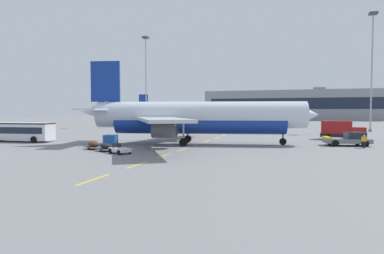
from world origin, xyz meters
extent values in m
plane|color=slate|center=(40.00, 40.00, 0.00)|extent=(400.00, 400.00, 0.00)
cube|color=yellow|center=(18.00, -5.00, 0.00)|extent=(0.24, 4.00, 0.01)
cube|color=yellow|center=(18.00, 1.72, 0.00)|extent=(0.24, 4.00, 0.01)
cube|color=yellow|center=(18.00, 8.04, 0.00)|extent=(0.24, 4.00, 0.01)
cube|color=yellow|center=(18.00, 14.03, 0.00)|extent=(0.24, 4.00, 0.01)
cube|color=yellow|center=(18.00, 20.60, 0.00)|extent=(0.24, 4.00, 0.01)
cube|color=yellow|center=(18.00, 26.11, 0.00)|extent=(0.24, 4.00, 0.01)
cube|color=yellow|center=(18.00, 32.84, 0.00)|extent=(0.24, 4.00, 0.01)
cube|color=yellow|center=(18.00, 39.21, 0.00)|extent=(0.24, 4.00, 0.01)
cube|color=yellow|center=(18.00, 45.85, 0.00)|extent=(0.24, 4.00, 0.01)
cube|color=yellow|center=(18.00, 51.89, 0.00)|extent=(0.24, 4.00, 0.01)
cube|color=yellow|center=(18.00, 57.58, 0.00)|extent=(0.24, 4.00, 0.01)
cube|color=yellow|center=(18.00, 63.92, 0.00)|extent=(0.24, 4.00, 0.01)
cube|color=yellow|center=(18.00, 71.18, 0.00)|extent=(0.24, 4.00, 0.01)
cube|color=yellow|center=(18.00, 78.19, 0.00)|extent=(0.24, 4.00, 0.01)
cube|color=yellow|center=(18.00, 84.93, 0.00)|extent=(0.24, 4.00, 0.01)
cube|color=#B21414|center=(18.00, 22.00, 0.00)|extent=(8.00, 0.40, 0.01)
cylinder|color=silver|center=(18.15, 21.07, 4.30)|extent=(30.23, 9.96, 3.80)
cylinder|color=navy|center=(18.15, 21.07, 3.26)|extent=(24.69, 8.50, 3.50)
cone|color=silver|center=(32.87, 24.19, 4.30)|extent=(4.20, 4.37, 3.72)
cone|color=silver|center=(2.74, 17.80, 4.78)|extent=(4.78, 4.03, 3.23)
cube|color=#192333|center=(31.85, 23.97, 4.97)|extent=(2.16, 3.12, 0.60)
cube|color=navy|center=(4.45, 18.16, 9.20)|extent=(4.38, 1.26, 6.00)
cube|color=silver|center=(3.11, 21.15, 5.06)|extent=(4.46, 6.92, 0.24)
cube|color=silver|center=(4.43, 14.89, 5.06)|extent=(4.46, 6.92, 0.24)
cube|color=#B7BCC6|center=(12.50, 28.56, 3.83)|extent=(6.93, 17.47, 0.36)
cube|color=#B7BCC6|center=(16.02, 11.93, 3.83)|extent=(12.92, 17.02, 0.36)
cylinder|color=#4C4F54|center=(12.97, 25.59, 2.38)|extent=(3.57, 2.72, 2.10)
cylinder|color=black|center=(14.54, 25.92, 2.38)|extent=(0.49, 1.77, 1.79)
cylinder|color=#4C4F54|center=(15.26, 14.83, 2.38)|extent=(3.57, 2.72, 2.10)
cylinder|color=black|center=(16.82, 15.16, 2.38)|extent=(0.49, 1.77, 1.79)
cylinder|color=gray|center=(29.79, 23.53, 1.83)|extent=(0.28, 0.28, 2.67)
cylinder|color=black|center=(29.79, 23.53, 0.50)|extent=(1.03, 0.48, 0.99)
cylinder|color=gray|center=(15.65, 23.19, 1.86)|extent=(0.28, 0.28, 2.61)
cylinder|color=black|center=(15.58, 23.54, 0.55)|extent=(1.15, 0.57, 1.10)
cylinder|color=black|center=(15.73, 22.85, 0.55)|extent=(1.15, 0.57, 1.10)
cylinder|color=gray|center=(16.73, 18.11, 1.86)|extent=(0.28, 0.28, 2.61)
cylinder|color=black|center=(16.66, 18.45, 0.55)|extent=(1.15, 0.57, 1.10)
cylinder|color=black|center=(16.81, 17.77, 0.55)|extent=(1.15, 0.57, 1.10)
cube|color=slate|center=(38.30, 25.34, 0.70)|extent=(6.42, 3.88, 0.60)
cube|color=#192333|center=(39.36, 25.54, 1.45)|extent=(2.76, 2.54, 0.90)
cube|color=yellow|center=(35.71, 24.84, 1.12)|extent=(1.16, 2.61, 0.24)
sphere|color=orange|center=(39.36, 25.54, 2.00)|extent=(0.16, 0.16, 0.16)
cylinder|color=black|center=(36.68, 23.60, 0.45)|extent=(0.96, 0.56, 0.90)
cylinder|color=black|center=(36.15, 26.35, 0.45)|extent=(0.96, 0.56, 0.90)
cylinder|color=black|center=(40.45, 24.33, 0.45)|extent=(0.96, 0.56, 0.90)
cylinder|color=black|center=(39.92, 27.08, 0.45)|extent=(0.96, 0.56, 0.90)
cylinder|color=white|center=(-20.14, 109.57, 4.25)|extent=(29.76, 3.92, 3.75)
cylinder|color=navy|center=(-20.14, 109.57, 3.22)|extent=(24.23, 3.59, 3.45)
cone|color=white|center=(-5.27, 109.49, 4.25)|extent=(3.48, 3.70, 3.68)
cone|color=white|center=(-35.70, 109.66, 4.72)|extent=(4.17, 3.22, 3.19)
cube|color=#192333|center=(-6.30, 109.50, 4.91)|extent=(1.60, 2.83, 0.59)
cube|color=navy|center=(-33.97, 109.65, 9.09)|extent=(4.35, 0.38, 5.93)
cube|color=white|center=(-34.64, 112.82, 5.00)|extent=(3.20, 6.34, 0.24)
cube|color=white|center=(-34.68, 106.50, 5.00)|extent=(3.20, 6.34, 0.24)
cube|color=#B7BCC6|center=(-24.02, 118.00, 3.78)|extent=(10.11, 17.42, 0.36)
cube|color=#B7BCC6|center=(-24.11, 101.20, 3.78)|extent=(9.94, 17.43, 0.36)
cylinder|color=#4C4F54|center=(-24.18, 115.03, 2.35)|extent=(3.17, 2.09, 2.08)
cylinder|color=black|center=(-22.60, 115.02, 2.35)|extent=(0.13, 1.76, 1.76)
cylinder|color=#4C4F54|center=(-24.24, 104.16, 2.35)|extent=(3.17, 2.09, 2.08)
cylinder|color=black|center=(-22.66, 104.15, 2.35)|extent=(0.13, 1.76, 1.76)
cylinder|color=gray|center=(-8.38, 109.51, 1.81)|extent=(0.28, 0.28, 2.63)
cylinder|color=black|center=(-8.38, 109.51, 0.49)|extent=(0.98, 0.28, 0.98)
cylinder|color=gray|center=(-22.10, 112.16, 1.83)|extent=(0.28, 0.28, 2.58)
cylinder|color=black|center=(-22.10, 112.50, 0.54)|extent=(1.09, 0.35, 1.09)
cylinder|color=black|center=(-22.10, 111.81, 0.54)|extent=(1.09, 0.35, 1.09)
cylinder|color=gray|center=(-22.13, 107.02, 1.83)|extent=(0.28, 0.28, 2.58)
cylinder|color=black|center=(-22.13, 107.36, 0.54)|extent=(1.09, 0.35, 1.09)
cylinder|color=black|center=(-22.13, 106.67, 0.54)|extent=(1.09, 0.35, 1.09)
cube|color=silver|center=(-10.49, 16.23, 1.65)|extent=(12.22, 3.95, 2.70)
cube|color=#192333|center=(-10.49, 16.23, 1.85)|extent=(11.27, 3.89, 1.00)
cube|color=black|center=(-10.49, 16.23, 2.88)|extent=(12.24, 3.97, 0.20)
cylinder|color=black|center=(-6.58, 18.00, 0.50)|extent=(1.03, 0.42, 1.00)
cylinder|color=black|center=(-6.29, 15.31, 0.50)|extent=(1.03, 0.42, 1.00)
cylinder|color=black|center=(-14.21, 17.19, 0.50)|extent=(1.03, 0.42, 1.00)
cube|color=black|center=(39.00, 35.73, 0.74)|extent=(7.25, 3.26, 0.60)
cube|color=maroon|center=(41.29, 35.44, 1.59)|extent=(2.65, 2.58, 1.10)
cube|color=#192333|center=(42.43, 35.29, 1.69)|extent=(0.30, 1.91, 0.64)
cube|color=maroon|center=(38.03, 35.85, 2.09)|extent=(5.02, 2.98, 2.10)
cylinder|color=black|center=(41.37, 36.64, 0.48)|extent=(0.99, 0.40, 0.96)
cylinder|color=black|center=(41.07, 34.25, 0.48)|extent=(0.99, 0.40, 0.96)
cylinder|color=black|center=(36.93, 37.20, 0.48)|extent=(0.99, 0.40, 0.96)
cylinder|color=black|center=(36.63, 34.82, 0.48)|extent=(0.99, 0.40, 0.96)
cube|color=black|center=(6.73, 42.79, 0.74)|extent=(7.35, 5.19, 0.60)
cube|color=silver|center=(4.64, 41.79, 1.59)|extent=(3.14, 3.11, 1.10)
cube|color=#192333|center=(3.61, 41.30, 1.69)|extent=(0.88, 1.76, 0.64)
cube|color=silver|center=(7.61, 43.22, 2.09)|extent=(5.33, 4.22, 2.10)
cylinder|color=black|center=(5.23, 40.74, 0.48)|extent=(0.99, 0.67, 0.96)
cylinder|color=black|center=(4.19, 42.91, 0.48)|extent=(0.99, 0.67, 0.96)
cylinder|color=black|center=(9.27, 42.68, 0.48)|extent=(0.99, 0.67, 0.96)
cylinder|color=black|center=(8.23, 44.84, 0.48)|extent=(0.99, 0.67, 0.96)
cube|color=silver|center=(12.56, 8.11, 0.46)|extent=(2.95, 2.45, 0.44)
cube|color=black|center=(11.99, 8.41, 0.86)|extent=(0.63, 1.05, 0.56)
cylinder|color=black|center=(13.70, 8.30, 0.28)|extent=(0.58, 0.42, 0.56)
cylinder|color=black|center=(13.04, 7.06, 0.28)|extent=(0.58, 0.42, 0.56)
cylinder|color=black|center=(12.09, 9.15, 0.28)|extent=(0.58, 0.42, 0.56)
cylinder|color=black|center=(11.43, 7.91, 0.28)|extent=(0.58, 0.42, 0.56)
cube|color=slate|center=(9.82, 9.56, 0.28)|extent=(2.82, 2.45, 0.12)
ellipsoid|color=black|center=(9.82, 9.56, 0.66)|extent=(2.17, 1.91, 0.64)
cylinder|color=black|center=(10.14, 10.16, 0.22)|extent=(0.45, 0.33, 0.44)
cylinder|color=black|center=(9.51, 8.96, 0.22)|extent=(0.45, 0.33, 0.44)
cube|color=slate|center=(7.17, 10.96, 0.28)|extent=(2.82, 2.45, 0.12)
ellipsoid|color=#4C2D19|center=(7.17, 10.96, 0.66)|extent=(2.17, 1.91, 0.64)
cylinder|color=black|center=(7.49, 11.56, 0.22)|extent=(0.45, 0.33, 0.44)
cylinder|color=black|center=(6.86, 10.37, 0.22)|extent=(0.45, 0.33, 0.44)
cylinder|color=#191E38|center=(40.08, 22.60, 0.43)|extent=(0.16, 0.16, 0.86)
cylinder|color=#191E38|center=(39.99, 22.82, 0.43)|extent=(0.16, 0.16, 0.86)
cube|color=orange|center=(40.03, 22.71, 1.18)|extent=(0.55, 0.41, 0.64)
cube|color=silver|center=(40.03, 22.71, 1.21)|extent=(0.56, 0.42, 0.06)
sphere|color=tan|center=(40.03, 22.71, 1.61)|extent=(0.23, 0.23, 0.23)
cylinder|color=orange|center=(40.29, 22.55, 1.21)|extent=(0.09, 0.09, 0.58)
cylinder|color=orange|center=(39.78, 22.87, 1.21)|extent=(0.09, 0.09, 0.58)
cube|color=#194C9E|center=(7.56, 14.33, 0.80)|extent=(1.87, 1.84, 1.60)
cube|color=silver|center=(7.56, 14.33, 0.80)|extent=(1.60, 0.35, 1.36)
cylinder|color=slate|center=(-11.79, 66.01, 0.30)|extent=(0.70, 0.70, 0.60)
cylinder|color=#9EA0A5|center=(-11.79, 66.01, 13.18)|extent=(0.36, 0.36, 26.35)
cube|color=#3F3F44|center=(-11.79, 66.01, 26.60)|extent=(1.80, 1.80, 0.50)
cylinder|color=slate|center=(47.76, 60.79, 0.30)|extent=(0.70, 0.70, 0.60)
cylinder|color=#9EA0A5|center=(47.76, 60.79, 13.39)|extent=(0.36, 0.36, 26.78)
cube|color=#3F3F44|center=(47.76, 60.79, 27.03)|extent=(1.80, 1.80, 0.50)
cube|color=gray|center=(28.50, 159.63, 7.63)|extent=(89.85, 22.30, 15.25)
cube|color=#192333|center=(28.50, 148.42, 8.39)|extent=(82.66, 0.12, 5.49)
cube|color=gray|center=(41.98, 159.63, 16.05)|extent=(6.00, 5.00, 1.60)
camera|label=1|loc=(31.83, -25.26, 4.92)|focal=31.19mm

